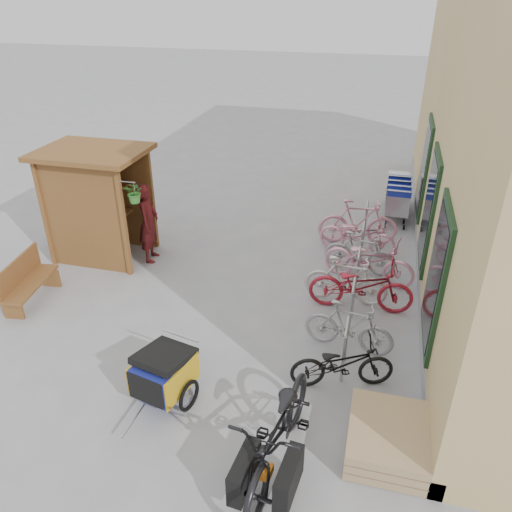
% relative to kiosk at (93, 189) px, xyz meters
% --- Properties ---
extents(ground, '(80.00, 80.00, 0.00)m').
position_rel_kiosk_xyz_m(ground, '(3.28, -2.47, -1.55)').
color(ground, '#9D9C9F').
extents(kiosk, '(2.49, 1.65, 2.40)m').
position_rel_kiosk_xyz_m(kiosk, '(0.00, 0.00, 0.00)').
color(kiosk, brown).
rests_on(kiosk, ground).
extents(bike_rack, '(0.05, 5.35, 0.86)m').
position_rel_kiosk_xyz_m(bike_rack, '(5.58, -0.07, -1.04)').
color(bike_rack, '#A5A8AD').
rests_on(bike_rack, ground).
extents(pallet_stack, '(1.00, 1.20, 0.40)m').
position_rel_kiosk_xyz_m(pallet_stack, '(6.28, -3.87, -1.34)').
color(pallet_stack, tan).
rests_on(pallet_stack, ground).
extents(bench, '(0.61, 1.45, 0.89)m').
position_rel_kiosk_xyz_m(bench, '(-0.40, -2.02, -1.10)').
color(bench, brown).
rests_on(bench, ground).
extents(shopping_carts, '(0.59, 1.97, 1.05)m').
position_rel_kiosk_xyz_m(shopping_carts, '(6.28, 3.89, -0.94)').
color(shopping_carts, silver).
rests_on(shopping_carts, ground).
extents(child_trailer, '(0.96, 1.52, 0.88)m').
position_rel_kiosk_xyz_m(child_trailer, '(3.14, -3.72, -1.07)').
color(child_trailer, navy).
rests_on(child_trailer, ground).
extents(cargo_bike, '(1.04, 2.37, 1.21)m').
position_rel_kiosk_xyz_m(cargo_bike, '(4.99, -4.49, -0.96)').
color(cargo_bike, black).
rests_on(cargo_bike, ground).
extents(person_kiosk, '(0.52, 0.70, 1.74)m').
position_rel_kiosk_xyz_m(person_kiosk, '(1.14, 0.09, -0.68)').
color(person_kiosk, maroon).
rests_on(person_kiosk, ground).
extents(bike_0, '(1.64, 0.98, 0.81)m').
position_rel_kiosk_xyz_m(bike_0, '(5.57, -2.80, -1.15)').
color(bike_0, black).
rests_on(bike_0, ground).
extents(bike_1, '(1.52, 0.62, 0.89)m').
position_rel_kiosk_xyz_m(bike_1, '(5.59, -1.92, -1.11)').
color(bike_1, '#999A9E').
rests_on(bike_1, ground).
extents(bike_2, '(1.92, 0.76, 0.99)m').
position_rel_kiosk_xyz_m(bike_2, '(5.69, -0.70, -1.06)').
color(bike_2, maroon).
rests_on(bike_2, ground).
extents(bike_3, '(1.58, 0.49, 0.94)m').
position_rel_kiosk_xyz_m(bike_3, '(5.40, -0.52, -1.08)').
color(bike_3, silver).
rests_on(bike_3, ground).
extents(bike_4, '(1.93, 1.01, 0.97)m').
position_rel_kiosk_xyz_m(bike_4, '(5.77, 0.36, -1.07)').
color(bike_4, pink).
rests_on(bike_4, ground).
extents(bike_5, '(1.52, 0.64, 0.89)m').
position_rel_kiosk_xyz_m(bike_5, '(5.56, 0.70, -1.11)').
color(bike_5, '#999A9E').
rests_on(bike_5, ground).
extents(bike_6, '(1.77, 0.82, 0.89)m').
position_rel_kiosk_xyz_m(bike_6, '(5.45, 1.51, -1.10)').
color(bike_6, pink).
rests_on(bike_6, ground).
extents(bike_7, '(1.86, 0.78, 1.09)m').
position_rel_kiosk_xyz_m(bike_7, '(5.42, 1.97, -1.01)').
color(bike_7, pink).
rests_on(bike_7, ground).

